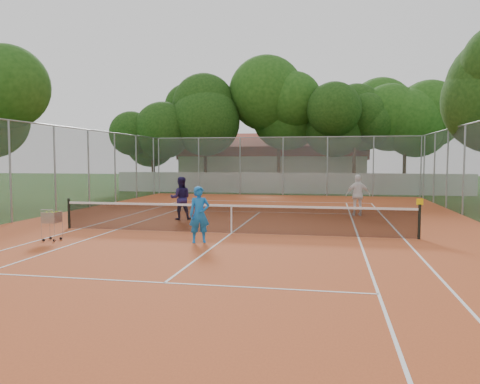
% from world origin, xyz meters
% --- Properties ---
extents(ground, '(120.00, 120.00, 0.00)m').
position_xyz_m(ground, '(0.00, 0.00, 0.00)').
color(ground, '#163B10').
rests_on(ground, ground).
extents(court_pad, '(18.00, 34.00, 0.02)m').
position_xyz_m(court_pad, '(0.00, 0.00, 0.01)').
color(court_pad, '#B94E24').
rests_on(court_pad, ground).
extents(court_lines, '(10.98, 23.78, 0.01)m').
position_xyz_m(court_lines, '(0.00, 0.00, 0.02)').
color(court_lines, white).
rests_on(court_lines, court_pad).
extents(tennis_net, '(11.88, 0.10, 0.98)m').
position_xyz_m(tennis_net, '(0.00, 0.00, 0.51)').
color(tennis_net, black).
rests_on(tennis_net, court_pad).
extents(perimeter_fence, '(18.00, 34.00, 4.00)m').
position_xyz_m(perimeter_fence, '(0.00, 0.00, 2.00)').
color(perimeter_fence, slate).
rests_on(perimeter_fence, ground).
extents(boundary_wall, '(26.00, 0.30, 1.50)m').
position_xyz_m(boundary_wall, '(0.00, 19.00, 0.75)').
color(boundary_wall, silver).
rests_on(boundary_wall, ground).
extents(clubhouse, '(16.40, 9.00, 4.40)m').
position_xyz_m(clubhouse, '(-2.00, 29.00, 2.20)').
color(clubhouse, beige).
rests_on(clubhouse, ground).
extents(tropical_trees, '(29.00, 19.00, 10.00)m').
position_xyz_m(tropical_trees, '(0.00, 22.00, 5.00)').
color(tropical_trees, black).
rests_on(tropical_trees, ground).
extents(player_near, '(0.72, 0.61, 1.67)m').
position_xyz_m(player_near, '(-0.57, -1.87, 0.85)').
color(player_near, blue).
rests_on(player_near, court_pad).
extents(player_far_left, '(1.02, 0.90, 1.76)m').
position_xyz_m(player_far_left, '(-2.78, 3.11, 0.90)').
color(player_far_left, '#1E1644').
rests_on(player_far_left, court_pad).
extents(player_far_right, '(1.10, 0.56, 1.81)m').
position_xyz_m(player_far_right, '(4.41, 5.84, 0.92)').
color(player_far_right, white).
rests_on(player_far_right, court_pad).
extents(ball_hopper, '(0.55, 0.55, 0.97)m').
position_xyz_m(ball_hopper, '(-5.02, -2.45, 0.51)').
color(ball_hopper, silver).
rests_on(ball_hopper, court_pad).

